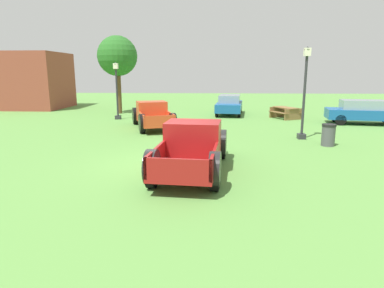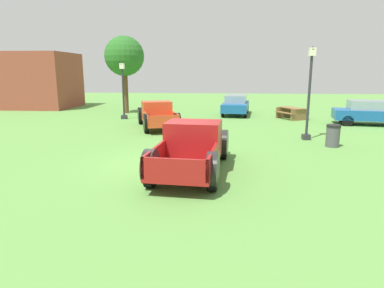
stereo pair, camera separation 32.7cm
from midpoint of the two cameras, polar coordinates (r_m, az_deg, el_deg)
The scene contains 11 objects.
ground_plane at distance 11.60m, azimuth -5.54°, elevation -3.59°, with size 80.00×80.00×0.00m, color #5B9342.
pickup_truck_foreground at distance 11.01m, azimuth -0.57°, elevation -0.35°, with size 2.43×5.31×1.58m.
pickup_truck_behind_left at distance 19.59m, azimuth -7.36°, elevation 4.94°, with size 3.20×5.17×1.49m.
sedan_distant_a at distance 22.97m, azimuth 26.89°, elevation 4.94°, with size 4.64×2.51×1.47m.
sedan_distant_b at distance 25.38m, azimuth 6.03°, elevation 6.73°, with size 2.30×4.55×1.46m.
lamp_post_near at distance 23.21m, azimuth -13.08°, elevation 8.99°, with size 0.36×0.36×3.77m.
lamp_post_far at distance 16.57m, azimuth 18.07°, elevation 8.47°, with size 0.36×0.36×4.28m.
picnic_table at distance 23.91m, azimuth 15.24°, elevation 5.38°, with size 2.14×2.28×0.78m.
trash_can at distance 15.54m, azimuth 21.65°, elevation 1.45°, with size 0.59×0.59×0.95m.
oak_tree_east at distance 26.57m, azimuth -12.95°, elevation 14.32°, with size 2.98×2.98×5.81m.
brick_pavilion at distance 33.57m, azimuth -27.31°, elevation 9.56°, with size 7.47×5.52×4.79m.
Camera 1 is at (1.52, -11.06, 3.14)m, focal length 31.32 mm.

